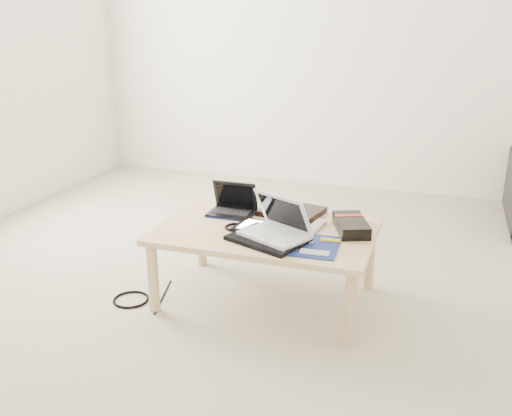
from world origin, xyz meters
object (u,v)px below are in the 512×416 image
(white_laptop, at_px, (277,227))
(netbook, at_px, (233,207))
(gpu_box, at_px, (351,225))
(coffee_table, at_px, (266,238))

(white_laptop, bearing_deg, netbook, 140.43)
(white_laptop, xyz_separation_m, gpu_box, (0.32, 0.23, -0.03))
(white_laptop, bearing_deg, gpu_box, 35.38)
(coffee_table, relative_size, white_laptop, 2.92)
(coffee_table, distance_m, white_laptop, 0.18)
(netbook, distance_m, gpu_box, 0.66)
(gpu_box, bearing_deg, coffee_table, -164.02)
(netbook, xyz_separation_m, white_laptop, (0.34, -0.28, 0.03))
(coffee_table, xyz_separation_m, white_laptop, (0.09, -0.11, 0.11))
(netbook, xyz_separation_m, gpu_box, (0.66, -0.05, -0.01))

